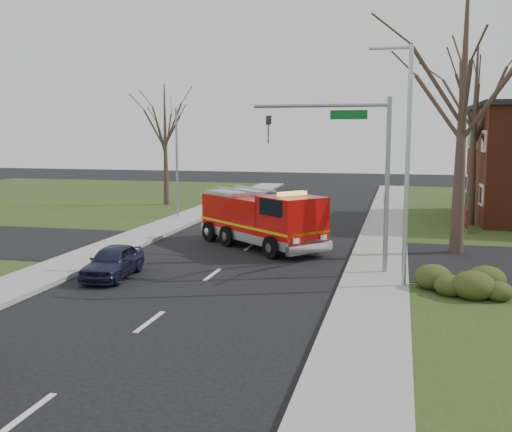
# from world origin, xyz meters

# --- Properties ---
(ground) EXTENTS (120.00, 120.00, 0.00)m
(ground) POSITION_xyz_m (0.00, 0.00, 0.00)
(ground) COLOR black
(ground) RESTS_ON ground
(sidewalk_right) EXTENTS (2.40, 80.00, 0.15)m
(sidewalk_right) POSITION_xyz_m (6.20, 0.00, 0.07)
(sidewalk_right) COLOR gray
(sidewalk_right) RESTS_ON ground
(sidewalk_left) EXTENTS (2.40, 80.00, 0.15)m
(sidewalk_left) POSITION_xyz_m (-6.20, 0.00, 0.07)
(sidewalk_left) COLOR gray
(sidewalk_left) RESTS_ON ground
(health_center_sign) EXTENTS (0.12, 2.00, 1.40)m
(health_center_sign) POSITION_xyz_m (10.50, 12.50, 0.88)
(health_center_sign) COLOR #4D1412
(health_center_sign) RESTS_ON ground
(hedge_corner) EXTENTS (2.80, 2.00, 0.90)m
(hedge_corner) POSITION_xyz_m (9.00, -1.00, 0.58)
(hedge_corner) COLOR #313C15
(hedge_corner) RESTS_ON lawn_right
(bare_tree_near) EXTENTS (6.00, 6.00, 12.00)m
(bare_tree_near) POSITION_xyz_m (9.50, 6.00, 7.41)
(bare_tree_near) COLOR #3E2E24
(bare_tree_near) RESTS_ON ground
(bare_tree_far) EXTENTS (5.25, 5.25, 10.50)m
(bare_tree_far) POSITION_xyz_m (11.00, 15.00, 6.49)
(bare_tree_far) COLOR #3E2E24
(bare_tree_far) RESTS_ON ground
(bare_tree_left) EXTENTS (4.50, 4.50, 9.00)m
(bare_tree_left) POSITION_xyz_m (-10.00, 20.00, 5.56)
(bare_tree_left) COLOR #3E2E24
(bare_tree_left) RESTS_ON ground
(traffic_signal_mast) EXTENTS (5.29, 0.18, 6.80)m
(traffic_signal_mast) POSITION_xyz_m (5.21, 1.50, 4.71)
(traffic_signal_mast) COLOR gray
(traffic_signal_mast) RESTS_ON ground
(streetlight_pole) EXTENTS (1.48, 0.16, 8.40)m
(streetlight_pole) POSITION_xyz_m (7.14, -0.50, 4.55)
(streetlight_pole) COLOR #B7BABF
(streetlight_pole) RESTS_ON ground
(utility_pole_far) EXTENTS (0.14, 0.14, 7.00)m
(utility_pole_far) POSITION_xyz_m (-6.80, 14.00, 3.50)
(utility_pole_far) COLOR gray
(utility_pole_far) RESTS_ON ground
(fire_engine) EXTENTS (6.98, 6.50, 2.88)m
(fire_engine) POSITION_xyz_m (0.62, 5.90, 1.30)
(fire_engine) COLOR #B70C08
(fire_engine) RESTS_ON ground
(parked_car_maroon) EXTENTS (1.71, 3.72, 1.24)m
(parked_car_maroon) POSITION_xyz_m (-3.55, -1.27, 0.62)
(parked_car_maroon) COLOR #191C38
(parked_car_maroon) RESTS_ON ground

